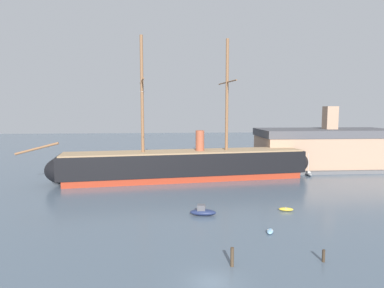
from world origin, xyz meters
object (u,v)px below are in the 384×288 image
Objects in this scene: dinghy_foreground_right at (270,231)px; motorboat_near_centre at (203,212)px; sailboat_far_left at (73,174)px; sailboat_far_right at (308,173)px; dinghy_distant_centre at (196,166)px; tall_ship at (186,165)px; seagull_in_flight at (142,91)px; mooring_piling_nearest at (324,256)px; mooring_piling_left_pair at (232,257)px; dinghy_mid_right at (286,209)px; dockside_warehouse_right at (324,149)px.

motorboat_near_centre reaches higher than dinghy_foreground_right.
sailboat_far_left is at bearing 131.56° from dinghy_foreground_right.
sailboat_far_right reaches higher than dinghy_distant_centre.
tall_ship reaches higher than seagull_in_flight.
tall_ship is at bearing -13.84° from sailboat_far_left.
dinghy_distant_centre is 1.87× the size of mooring_piling_nearest.
seagull_in_flight is at bearing 113.88° from mooring_piling_left_pair.
tall_ship is 27.18× the size of dinghy_mid_right.
seagull_in_flight is (-21.02, 24.22, 18.88)m from mooring_piling_nearest.
mooring_piling_left_pair reaches higher than mooring_piling_nearest.
sailboat_far_left reaches higher than motorboat_near_centre.
dinghy_mid_right is at bearing -14.47° from seagull_in_flight.
dockside_warehouse_right is (27.13, 56.09, 4.82)m from mooring_piling_nearest.
sailboat_far_right is (21.66, 37.61, 0.23)m from dinghy_foreground_right.
dinghy_distant_centre is at bearing 153.06° from sailboat_far_right.
dockside_warehouse_right is at bearing 56.94° from dinghy_mid_right.
sailboat_far_right reaches higher than dinghy_foreground_right.
sailboat_far_right is 13.89m from dockside_warehouse_right.
tall_ship is 28.83m from sailboat_far_left.
seagull_in_flight is (19.28, -26.50, 19.15)m from sailboat_far_left.
sailboat_far_left is at bearing 126.03° from seagull_in_flight.
motorboat_near_centre is 41.98m from sailboat_far_right.
sailboat_far_right is at bearing 29.36° from seagull_in_flight.
dinghy_foreground_right is at bearing -40.75° from seagull_in_flight.
dockside_warehouse_right reaches higher than dinghy_foreground_right.
seagull_in_flight is (-23.46, 6.05, 19.28)m from dinghy_mid_right.
dinghy_distant_centre is (31.69, 9.50, -0.12)m from sailboat_far_left.
mooring_piling_nearest is (11.38, -16.96, 0.08)m from motorboat_near_centre.
dinghy_distant_centre is at bearing 88.53° from mooring_piling_left_pair.
mooring_piling_nearest is 1.35× the size of seagull_in_flight.
mooring_piling_nearest is (-18.50, -46.45, 0.21)m from sailboat_far_right.
dinghy_mid_right is 1.21× the size of mooring_piling_left_pair.
sailboat_far_left is at bearing 142.70° from dinghy_mid_right.
mooring_piling_nearest reaches higher than dinghy_distant_centre.
dinghy_mid_right is at bearing 55.67° from mooring_piling_left_pair.
sailboat_far_right reaches higher than mooring_piling_nearest.
tall_ship is at bearing 92.98° from mooring_piling_left_pair.
motorboat_near_centre is 43.35m from dinghy_distant_centre.
mooring_piling_left_pair reaches higher than dinghy_foreground_right.
dockside_warehouse_right is at bearing 64.19° from mooring_piling_nearest.
sailboat_far_left is 59.25m from mooring_piling_left_pair.
dinghy_foreground_right is 11.56m from motorboat_near_centre.
tall_ship is 27.08m from motorboat_near_centre.
dockside_warehouse_right is 39.34× the size of seagull_in_flight.
mooring_piling_left_pair is 67.75m from dockside_warehouse_right.
dinghy_foreground_right is 30.48m from seagull_in_flight.
seagull_in_flight is (-48.15, -31.87, 14.06)m from dockside_warehouse_right.
sailboat_far_left is 58.95m from sailboat_far_right.
dockside_warehouse_right reaches higher than sailboat_far_left.
tall_ship reaches higher than sailboat_far_right.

